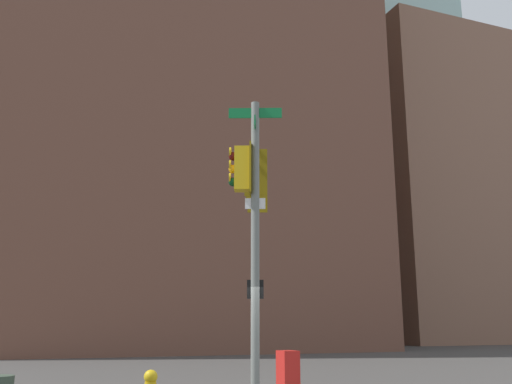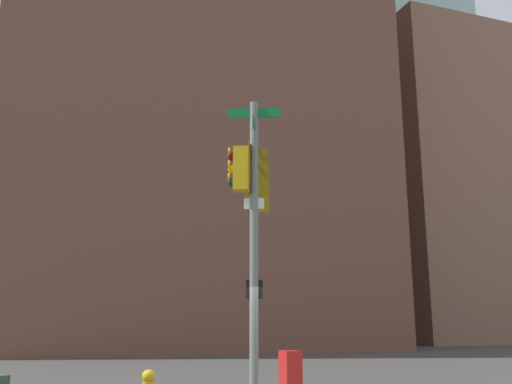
% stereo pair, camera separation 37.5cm
% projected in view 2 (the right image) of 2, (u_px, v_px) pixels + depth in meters
% --- Properties ---
extents(signal_pole_assembly, '(2.03, 3.73, 6.70)m').
position_uv_depth(signal_pole_assembly, '(254.00, 196.00, 13.78)').
color(signal_pole_assembly, slate).
rests_on(signal_pole_assembly, ground_plane).
extents(newspaper_box, '(0.44, 0.56, 1.05)m').
position_uv_depth(newspaper_box, '(290.00, 372.00, 14.79)').
color(newspaper_box, red).
rests_on(newspaper_box, ground_plane).
extents(building_brick_nearside, '(26.46, 18.66, 45.73)m').
position_uv_depth(building_brick_nearside, '(191.00, 56.00, 46.03)').
color(building_brick_nearside, brown).
rests_on(building_brick_nearside, ground_plane).
extents(building_brick_midblock, '(16.10, 15.04, 31.02)m').
position_uv_depth(building_brick_midblock, '(443.00, 188.00, 58.81)').
color(building_brick_midblock, '#845B47').
rests_on(building_brick_midblock, ground_plane).
extents(building_glass_tower, '(28.83, 24.35, 69.50)m').
position_uv_depth(building_glass_tower, '(325.00, 66.00, 74.63)').
color(building_glass_tower, '#9EC6C1').
rests_on(building_glass_tower, ground_plane).
extents(building_brick_farside, '(16.71, 17.27, 52.10)m').
position_uv_depth(building_brick_farside, '(218.00, 113.00, 67.14)').
color(building_brick_farside, brown).
rests_on(building_brick_farside, ground_plane).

